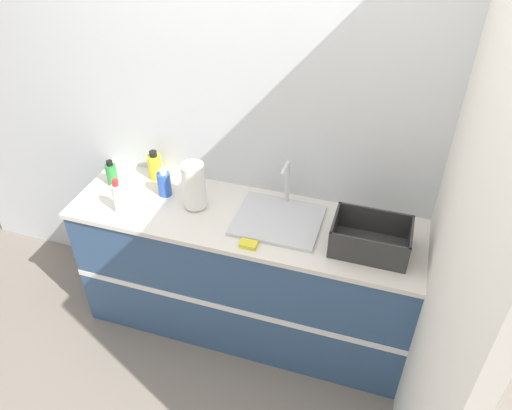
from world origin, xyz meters
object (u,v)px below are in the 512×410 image
object	(u,v)px
paper_towel_roll	(194,186)
dish_rack	(370,240)
bottle_blue	(164,183)
bottle_white_spray	(118,197)
bottle_yellow	(155,166)
sink	(279,218)
bottle_green	(112,174)

from	to	relation	value
paper_towel_roll	dish_rack	size ratio (longest dim) A/B	0.71
paper_towel_roll	bottle_blue	bearing A→B (deg)	165.82
bottle_white_spray	bottle_blue	size ratio (longest dim) A/B	1.22
bottle_yellow	bottle_blue	size ratio (longest dim) A/B	1.08
sink	dish_rack	size ratio (longest dim) A/B	1.20
sink	bottle_white_spray	distance (m)	0.90
bottle_blue	dish_rack	bearing A→B (deg)	-5.46
paper_towel_roll	bottle_yellow	bearing A→B (deg)	150.62
sink	bottle_blue	size ratio (longest dim) A/B	2.68
sink	bottle_green	bearing A→B (deg)	177.83
dish_rack	bottle_green	distance (m)	1.56
bottle_white_spray	bottle_green	xyz separation A→B (m)	(-0.18, 0.22, -0.02)
bottle_blue	bottle_yellow	bearing A→B (deg)	132.83
sink	bottle_yellow	size ratio (longest dim) A/B	2.49
dish_rack	bottle_white_spray	bearing A→B (deg)	-175.56
paper_towel_roll	bottle_yellow	xyz separation A→B (m)	(-0.35, 0.20, -0.06)
sink	paper_towel_roll	bearing A→B (deg)	-178.10
bottle_yellow	bottle_green	distance (m)	0.26
sink	bottle_yellow	distance (m)	0.85
paper_towel_roll	bottle_white_spray	xyz separation A→B (m)	(-0.39, -0.17, -0.05)
dish_rack	bottle_blue	distance (m)	1.21
bottle_yellow	bottle_white_spray	bearing A→B (deg)	-96.24
sink	bottle_blue	xyz separation A→B (m)	(-0.70, 0.04, 0.06)
bottle_yellow	bottle_blue	world-z (taller)	bottle_yellow
sink	bottle_blue	distance (m)	0.71
dish_rack	bottle_green	xyz separation A→B (m)	(-1.55, 0.12, 0.01)
dish_rack	bottle_green	size ratio (longest dim) A/B	2.39
bottle_white_spray	paper_towel_roll	bearing A→B (deg)	23.40
paper_towel_roll	bottle_green	xyz separation A→B (m)	(-0.56, 0.06, -0.07)
dish_rack	bottle_blue	world-z (taller)	bottle_blue
paper_towel_roll	dish_rack	xyz separation A→B (m)	(0.99, -0.06, -0.08)
bottle_yellow	sink	bearing A→B (deg)	-12.15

